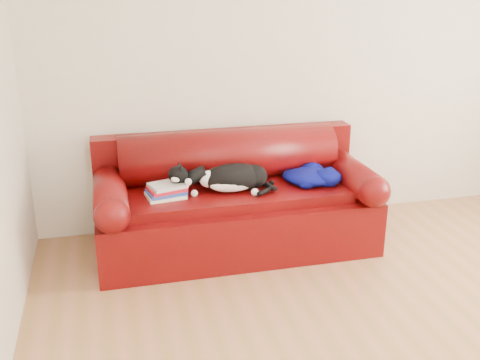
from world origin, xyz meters
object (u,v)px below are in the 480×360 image
Objects in this scene: cat at (233,178)px; blanket at (311,176)px; sofa_base at (236,219)px; book_stack at (166,191)px.

cat reaches higher than blanket.
sofa_base is 7.10× the size of book_stack.
blanket is (0.62, 0.02, -0.04)m from cat.
cat reaches higher than sofa_base.
cat is 0.62m from blanket.
blanket is (1.12, 0.03, 0.01)m from book_stack.
book_stack is 0.43× the size of cat.
book_stack is at bearing -171.65° from sofa_base.
blanket is at bearing 9.49° from cat.
book_stack is 0.50m from cat.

